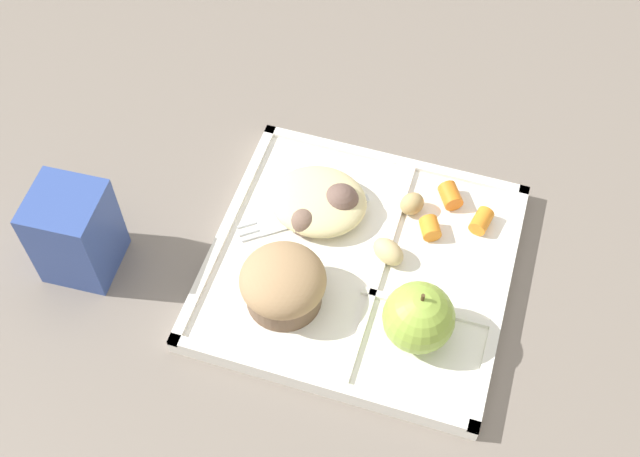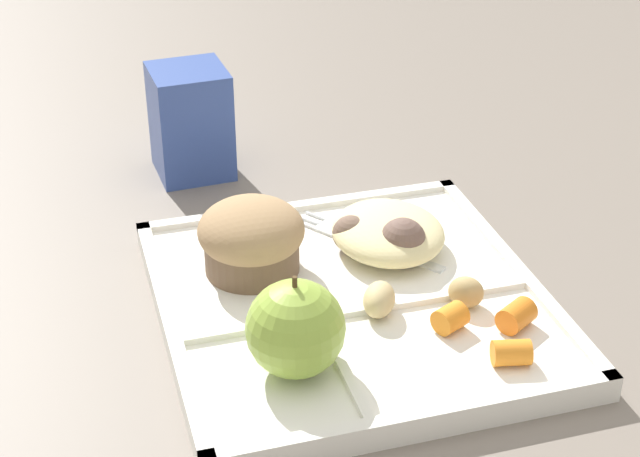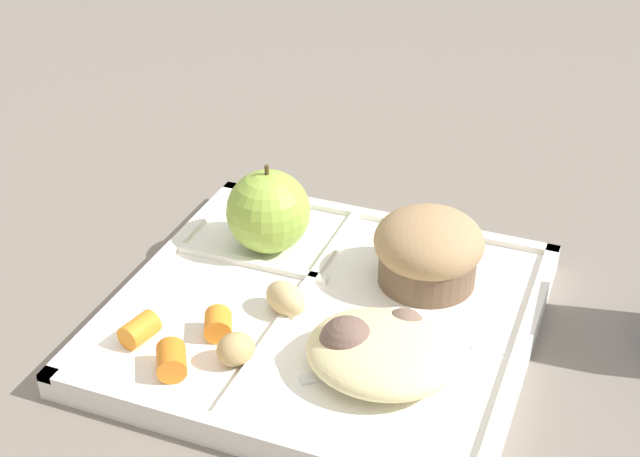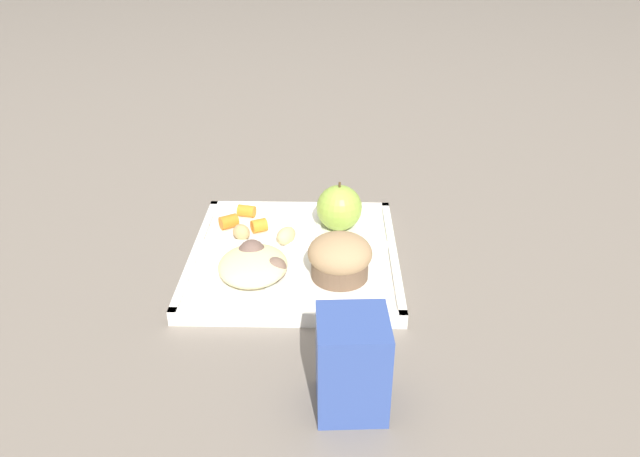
{
  "view_description": "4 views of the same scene",
  "coord_description": "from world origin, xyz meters",
  "px_view_note": "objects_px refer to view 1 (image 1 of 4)",
  "views": [
    {
      "loc": [
        -0.1,
        0.45,
        0.74
      ],
      "look_at": [
        0.04,
        0.0,
        0.07
      ],
      "focal_mm": 45.71,
      "sensor_mm": 36.0,
      "label": 1
    },
    {
      "loc": [
        -0.62,
        0.21,
        0.46
      ],
      "look_at": [
        0.03,
        0.02,
        0.06
      ],
      "focal_mm": 56.43,
      "sensor_mm": 36.0,
      "label": 2
    },
    {
      "loc": [
        0.2,
        -0.52,
        0.43
      ],
      "look_at": [
        -0.01,
        0.02,
        0.07
      ],
      "focal_mm": 51.12,
      "sensor_mm": 36.0,
      "label": 3
    },
    {
      "loc": [
        0.75,
        0.05,
        0.47
      ],
      "look_at": [
        0.04,
        0.04,
        0.08
      ],
      "focal_mm": 34.08,
      "sensor_mm": 36.0,
      "label": 4
    }
  ],
  "objects_px": {
    "plastic_fork": "(296,218)",
    "milk_carton": "(75,232)",
    "lunch_tray": "(360,266)",
    "bran_muffin": "(283,284)",
    "green_apple": "(419,318)"
  },
  "relations": [
    {
      "from": "green_apple",
      "to": "plastic_fork",
      "type": "height_order",
      "value": "green_apple"
    },
    {
      "from": "bran_muffin",
      "to": "plastic_fork",
      "type": "bearing_deg",
      "value": -78.71
    },
    {
      "from": "plastic_fork",
      "to": "green_apple",
      "type": "bearing_deg",
      "value": 147.86
    },
    {
      "from": "green_apple",
      "to": "plastic_fork",
      "type": "distance_m",
      "value": 0.19
    },
    {
      "from": "milk_carton",
      "to": "plastic_fork",
      "type": "bearing_deg",
      "value": -154.68
    },
    {
      "from": "lunch_tray",
      "to": "bran_muffin",
      "type": "bearing_deg",
      "value": 46.34
    },
    {
      "from": "bran_muffin",
      "to": "milk_carton",
      "type": "height_order",
      "value": "milk_carton"
    },
    {
      "from": "bran_muffin",
      "to": "milk_carton",
      "type": "bearing_deg",
      "value": 2.71
    },
    {
      "from": "plastic_fork",
      "to": "milk_carton",
      "type": "height_order",
      "value": "milk_carton"
    },
    {
      "from": "milk_carton",
      "to": "green_apple",
      "type": "bearing_deg",
      "value": 178.51
    },
    {
      "from": "green_apple",
      "to": "bran_muffin",
      "type": "xyz_separation_m",
      "value": [
        0.14,
        0.0,
        -0.01
      ]
    },
    {
      "from": "milk_carton",
      "to": "bran_muffin",
      "type": "bearing_deg",
      "value": 179.55
    },
    {
      "from": "green_apple",
      "to": "milk_carton",
      "type": "relative_size",
      "value": 0.72
    },
    {
      "from": "plastic_fork",
      "to": "bran_muffin",
      "type": "bearing_deg",
      "value": 101.29
    },
    {
      "from": "lunch_tray",
      "to": "milk_carton",
      "type": "height_order",
      "value": "milk_carton"
    }
  ]
}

